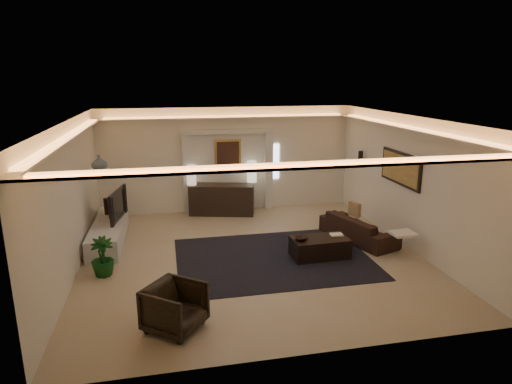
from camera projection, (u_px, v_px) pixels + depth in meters
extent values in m
plane|color=#AFA58F|center=(253.00, 256.00, 9.35)|extent=(7.00, 7.00, 0.00)
plane|color=white|center=(252.00, 119.00, 8.61)|extent=(7.00, 7.00, 0.00)
plane|color=white|center=(228.00, 160.00, 12.29)|extent=(7.00, 0.00, 7.00)
plane|color=white|center=(306.00, 257.00, 5.66)|extent=(7.00, 0.00, 7.00)
plane|color=white|center=(71.00, 200.00, 8.28)|extent=(0.00, 7.00, 7.00)
plane|color=white|center=(408.00, 182.00, 9.67)|extent=(0.00, 7.00, 7.00)
cube|color=silver|center=(252.00, 133.00, 8.68)|extent=(7.00, 7.00, 0.04)
cube|color=white|center=(275.00, 161.00, 12.56)|extent=(0.25, 0.03, 1.00)
cube|color=black|center=(273.00, 258.00, 9.23)|extent=(4.00, 3.00, 0.01)
cube|color=silver|center=(187.00, 174.00, 12.05)|extent=(0.22, 0.20, 2.20)
cube|color=silver|center=(268.00, 171.00, 12.51)|extent=(0.22, 0.20, 2.20)
cube|color=silver|center=(228.00, 131.00, 11.99)|extent=(2.52, 0.20, 0.12)
cube|color=tan|center=(228.00, 153.00, 12.21)|extent=(0.74, 0.04, 0.74)
cube|color=#4C2D1E|center=(228.00, 153.00, 12.18)|extent=(0.62, 0.02, 0.62)
cube|color=black|center=(401.00, 168.00, 9.88)|extent=(0.04, 1.64, 0.74)
cube|color=tan|center=(400.00, 168.00, 9.88)|extent=(0.02, 1.50, 0.62)
cylinder|color=black|center=(361.00, 155.00, 11.67)|extent=(0.12, 0.12, 0.22)
cube|color=silver|center=(85.00, 174.00, 9.57)|extent=(0.10, 0.55, 0.04)
cube|color=black|center=(222.00, 200.00, 12.11)|extent=(1.84, 0.97, 0.88)
cylinder|color=beige|center=(192.00, 176.00, 11.94)|extent=(0.32, 0.32, 0.55)
cylinder|color=#FFF2CE|center=(252.00, 173.00, 12.27)|extent=(0.32, 0.32, 0.59)
cube|color=silver|center=(109.00, 232.00, 10.12)|extent=(0.69, 2.67, 0.50)
imported|color=black|center=(113.00, 206.00, 10.19)|extent=(1.23, 0.39, 0.71)
cylinder|color=black|center=(107.00, 208.00, 10.60)|extent=(0.16, 0.16, 0.40)
imported|color=slate|center=(99.00, 163.00, 9.72)|extent=(0.41, 0.41, 0.36)
imported|color=#0F3C10|center=(102.00, 257.00, 8.35)|extent=(0.51, 0.51, 0.76)
imported|color=black|center=(358.00, 228.00, 10.21)|extent=(2.09, 1.35, 0.57)
cube|color=white|center=(403.00, 233.00, 9.11)|extent=(0.50, 0.42, 0.05)
cube|color=#A88258|center=(354.00, 209.00, 10.77)|extent=(0.21, 0.36, 0.34)
cube|color=black|center=(320.00, 248.00, 9.26)|extent=(1.20, 0.68, 0.44)
imported|color=black|center=(301.00, 239.00, 9.11)|extent=(0.32, 0.32, 0.07)
cube|color=#FFEBCD|center=(336.00, 235.00, 9.36)|extent=(0.27, 0.20, 0.03)
imported|color=black|center=(175.00, 308.00, 6.57)|extent=(1.09, 1.09, 0.72)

